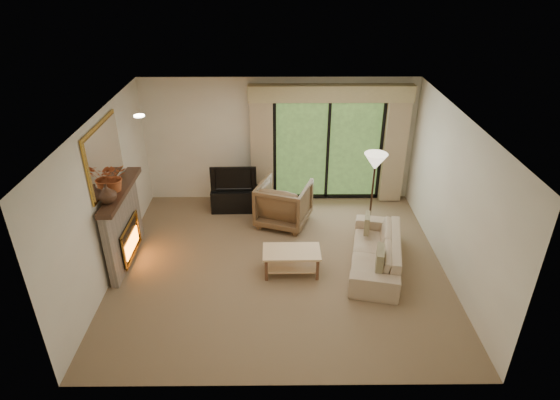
{
  "coord_description": "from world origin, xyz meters",
  "views": [
    {
      "loc": [
        -0.05,
        -6.5,
        4.75
      ],
      "look_at": [
        0.0,
        0.3,
        1.1
      ],
      "focal_mm": 30.0,
      "sensor_mm": 36.0,
      "label": 1
    }
  ],
  "objects_px": {
    "media_console": "(235,199)",
    "sofa": "(376,251)",
    "armchair": "(284,203)",
    "coffee_table": "(291,261)"
  },
  "relations": [
    {
      "from": "media_console",
      "to": "armchair",
      "type": "height_order",
      "value": "armchair"
    },
    {
      "from": "coffee_table",
      "to": "media_console",
      "type": "bearing_deg",
      "value": 116.74
    },
    {
      "from": "coffee_table",
      "to": "sofa",
      "type": "bearing_deg",
      "value": 6.94
    },
    {
      "from": "media_console",
      "to": "sofa",
      "type": "bearing_deg",
      "value": -38.94
    },
    {
      "from": "media_console",
      "to": "sofa",
      "type": "distance_m",
      "value": 3.19
    },
    {
      "from": "armchair",
      "to": "sofa",
      "type": "bearing_deg",
      "value": 156.56
    },
    {
      "from": "armchair",
      "to": "sofa",
      "type": "relative_size",
      "value": 0.48
    },
    {
      "from": "armchair",
      "to": "coffee_table",
      "type": "xyz_separation_m",
      "value": [
        0.1,
        -1.6,
        -0.22
      ]
    },
    {
      "from": "sofa",
      "to": "armchair",
      "type": "bearing_deg",
      "value": -120.84
    },
    {
      "from": "media_console",
      "to": "sofa",
      "type": "height_order",
      "value": "sofa"
    }
  ]
}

